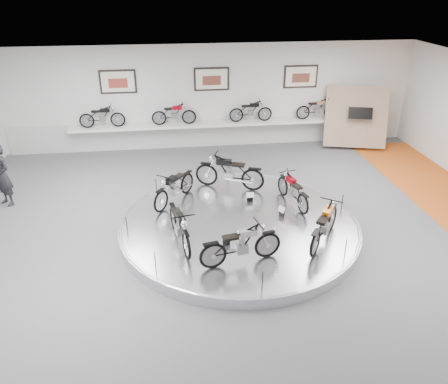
{
  "coord_description": "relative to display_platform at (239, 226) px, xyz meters",
  "views": [
    {
      "loc": [
        -1.75,
        -9.73,
        6.24
      ],
      "look_at": [
        -0.37,
        0.6,
        1.05
      ],
      "focal_mm": 35.0,
      "sensor_mm": 36.0,
      "label": 1
    }
  ],
  "objects": [
    {
      "name": "shelf_bike_b",
      "position": [
        -1.5,
        6.4,
        1.27
      ],
      "size": [
        1.22,
        0.43,
        0.73
      ],
      "primitive_type": null,
      "color": "#94020D",
      "rests_on": "shelf"
    },
    {
      "name": "shelf_bike_c",
      "position": [
        1.5,
        6.4,
        1.27
      ],
      "size": [
        1.22,
        0.43,
        0.73
      ],
      "primitive_type": null,
      "color": "black",
      "rests_on": "shelf"
    },
    {
      "name": "floor",
      "position": [
        0.0,
        -0.3,
        -0.15
      ],
      "size": [
        16.0,
        16.0,
        0.0
      ],
      "primitive_type": "plane",
      "color": "#4D4D4F",
      "rests_on": "ground"
    },
    {
      "name": "bike_b",
      "position": [
        0.03,
        2.08,
        0.69
      ],
      "size": [
        1.96,
        1.31,
        1.09
      ],
      "primitive_type": null,
      "rotation": [
        0.0,
        0.0,
        2.75
      ],
      "color": "black",
      "rests_on": "display_platform"
    },
    {
      "name": "display_panel",
      "position": [
        5.6,
        5.8,
        1.1
      ],
      "size": [
        2.56,
        1.52,
        2.3
      ],
      "primitive_type": "cube",
      "rotation": [
        -0.35,
        0.0,
        -0.26
      ],
      "color": "gray",
      "rests_on": "floor"
    },
    {
      "name": "wall_back",
      "position": [
        0.0,
        6.7,
        1.85
      ],
      "size": [
        16.0,
        0.0,
        16.0
      ],
      "primitive_type": "plane",
      "rotation": [
        1.57,
        0.0,
        0.0
      ],
      "color": "silver",
      "rests_on": "floor"
    },
    {
      "name": "shelf",
      "position": [
        0.0,
        6.4,
        0.85
      ],
      "size": [
        11.0,
        0.55,
        0.1
      ],
      "primitive_type": "cube",
      "color": "silver",
      "rests_on": "wall_back"
    },
    {
      "name": "bike_e",
      "position": [
        -0.28,
        -1.86,
        0.64
      ],
      "size": [
        1.76,
        0.91,
        0.98
      ],
      "primitive_type": null,
      "rotation": [
        0.0,
        0.0,
        6.48
      ],
      "color": "#B3B2B7",
      "rests_on": "display_platform"
    },
    {
      "name": "poster_right",
      "position": [
        3.5,
        6.66,
        2.55
      ],
      "size": [
        1.35,
        0.06,
        0.88
      ],
      "primitive_type": "cube",
      "color": "#EAE6C9",
      "rests_on": "wall_back"
    },
    {
      "name": "bike_c",
      "position": [
        -1.68,
        1.35,
        0.64
      ],
      "size": [
        1.45,
        1.69,
        0.98
      ],
      "primitive_type": null,
      "rotation": [
        0.0,
        0.0,
        4.08
      ],
      "color": "black",
      "rests_on": "display_platform"
    },
    {
      "name": "poster_center",
      "position": [
        0.0,
        6.66,
        2.55
      ],
      "size": [
        1.35,
        0.06,
        0.88
      ],
      "primitive_type": "cube",
      "color": "#EAE6C9",
      "rests_on": "wall_back"
    },
    {
      "name": "platform_rim",
      "position": [
        0.0,
        0.0,
        0.12
      ],
      "size": [
        6.4,
        6.4,
        0.1
      ],
      "primitive_type": "torus",
      "color": "#B2B2BA",
      "rests_on": "display_platform"
    },
    {
      "name": "bike_a",
      "position": [
        1.68,
        0.78,
        0.6
      ],
      "size": [
        0.85,
        1.6,
        0.9
      ],
      "primitive_type": null,
      "rotation": [
        0.0,
        0.0,
        1.79
      ],
      "color": "#94020D",
      "rests_on": "display_platform"
    },
    {
      "name": "ceiling",
      "position": [
        0.0,
        -0.3,
        3.85
      ],
      "size": [
        16.0,
        16.0,
        0.0
      ],
      "primitive_type": "plane",
      "rotation": [
        3.14,
        0.0,
        0.0
      ],
      "color": "white",
      "rests_on": "wall_back"
    },
    {
      "name": "shelf_bike_d",
      "position": [
        4.2,
        6.4,
        1.27
      ],
      "size": [
        1.22,
        0.43,
        0.73
      ],
      "primitive_type": null,
      "color": "#B3B2B7",
      "rests_on": "shelf"
    },
    {
      "name": "display_platform",
      "position": [
        0.0,
        0.0,
        0.0
      ],
      "size": [
        6.4,
        6.4,
        0.3
      ],
      "primitive_type": "cylinder",
      "color": "silver",
      "rests_on": "floor"
    },
    {
      "name": "shelf_bike_a",
      "position": [
        -4.2,
        6.4,
        1.27
      ],
      "size": [
        1.22,
        0.43,
        0.73
      ],
      "primitive_type": null,
      "color": "black",
      "rests_on": "shelf"
    },
    {
      "name": "visitor",
      "position": [
        -6.71,
        2.47,
        0.8
      ],
      "size": [
        0.82,
        0.79,
        1.89
      ],
      "primitive_type": "imported",
      "rotation": [
        0.0,
        0.0,
        -0.7
      ],
      "color": "black",
      "rests_on": "floor"
    },
    {
      "name": "poster_left",
      "position": [
        -3.5,
        6.66,
        2.55
      ],
      "size": [
        1.35,
        0.06,
        0.88
      ],
      "primitive_type": "cube",
      "color": "#EAE6C9",
      "rests_on": "wall_back"
    },
    {
      "name": "bike_f",
      "position": [
        1.89,
        -1.28,
        0.65
      ],
      "size": [
        1.5,
        1.72,
        1.0
      ],
      "primitive_type": null,
      "rotation": [
        0.0,
        0.0,
        7.21
      ],
      "color": "#AC5504",
      "rests_on": "display_platform"
    },
    {
      "name": "bike_d",
      "position": [
        -1.62,
        -0.85,
        0.65
      ],
      "size": [
        0.91,
        1.77,
        0.99
      ],
      "primitive_type": null,
      "rotation": [
        0.0,
        0.0,
        4.9
      ],
      "color": "black",
      "rests_on": "display_platform"
    },
    {
      "name": "dado_band",
      "position": [
        0.0,
        6.68,
        0.4
      ],
      "size": [
        15.68,
        0.04,
        1.1
      ],
      "primitive_type": "cube",
      "color": "#BCBCBA",
      "rests_on": "floor"
    }
  ]
}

